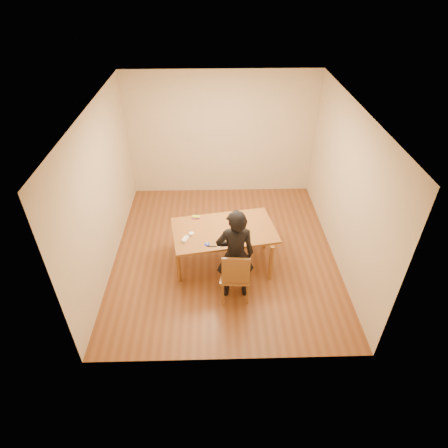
{
  "coord_description": "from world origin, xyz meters",
  "views": [
    {
      "loc": [
        -0.15,
        -5.29,
        4.53
      ],
      "look_at": [
        -0.02,
        -0.34,
        0.9
      ],
      "focal_mm": 30.0,
      "sensor_mm": 36.0,
      "label": 1
    }
  ],
  "objects_px": {
    "dining_table": "(224,230)",
    "cake": "(237,221)",
    "cake_plate": "(237,223)",
    "dining_chair": "(235,275)",
    "person": "(235,255)"
  },
  "relations": [
    {
      "from": "dining_chair",
      "to": "person",
      "type": "bearing_deg",
      "value": 93.98
    },
    {
      "from": "dining_chair",
      "to": "cake",
      "type": "bearing_deg",
      "value": 89.5
    },
    {
      "from": "cake_plate",
      "to": "cake",
      "type": "height_order",
      "value": "cake"
    },
    {
      "from": "dining_table",
      "to": "cake",
      "type": "relative_size",
      "value": 7.39
    },
    {
      "from": "cake_plate",
      "to": "cake",
      "type": "bearing_deg",
      "value": 0.0
    },
    {
      "from": "cake",
      "to": "cake_plate",
      "type": "bearing_deg",
      "value": 0.0
    },
    {
      "from": "dining_chair",
      "to": "cake",
      "type": "distance_m",
      "value": 1.01
    },
    {
      "from": "cake",
      "to": "dining_chair",
      "type": "bearing_deg",
      "value": -94.48
    },
    {
      "from": "dining_table",
      "to": "cake",
      "type": "distance_m",
      "value": 0.29
    },
    {
      "from": "dining_chair",
      "to": "cake_plate",
      "type": "height_order",
      "value": "cake_plate"
    },
    {
      "from": "dining_chair",
      "to": "cake_plate",
      "type": "xyz_separation_m",
      "value": [
        0.07,
        0.94,
        0.31
      ]
    },
    {
      "from": "dining_chair",
      "to": "person",
      "type": "relative_size",
      "value": 0.28
    },
    {
      "from": "dining_table",
      "to": "cake_plate",
      "type": "height_order",
      "value": "cake_plate"
    },
    {
      "from": "cake",
      "to": "dining_table",
      "type": "bearing_deg",
      "value": -143.62
    },
    {
      "from": "dining_chair",
      "to": "person",
      "type": "xyz_separation_m",
      "value": [
        0.0,
        0.04,
        0.36
      ]
    }
  ]
}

